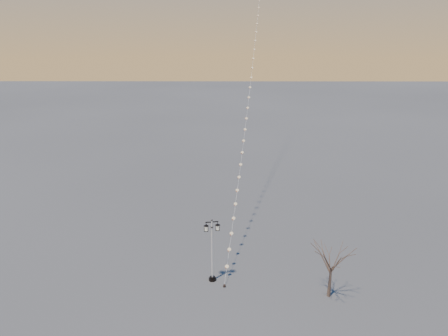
{
  "coord_description": "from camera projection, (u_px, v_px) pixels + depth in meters",
  "views": [
    {
      "loc": [
        0.76,
        -27.6,
        19.09
      ],
      "look_at": [
        0.54,
        7.1,
        7.79
      ],
      "focal_mm": 33.05,
      "sensor_mm": 36.0,
      "label": 1
    }
  ],
  "objects": [
    {
      "name": "ground",
      "position": [
        216.0,
        291.0,
        32.16
      ],
      "size": [
        300.0,
        300.0,
        0.0
      ],
      "primitive_type": "plane",
      "color": "#464646",
      "rests_on": "ground"
    },
    {
      "name": "street_lamp",
      "position": [
        212.0,
        247.0,
        32.64
      ],
      "size": [
        1.36,
        0.62,
        5.41
      ],
      "rotation": [
        0.0,
        0.0,
        0.17
      ],
      "color": "black",
      "rests_on": "ground"
    },
    {
      "name": "bare_tree",
      "position": [
        332.0,
        261.0,
        30.62
      ],
      "size": [
        2.61,
        2.61,
        4.32
      ],
      "rotation": [
        0.0,
        0.0,
        -0.22
      ],
      "color": "brown",
      "rests_on": "ground"
    },
    {
      "name": "kite_train",
      "position": [
        250.0,
        75.0,
        49.27
      ],
      "size": [
        6.44,
        44.92,
        28.94
      ],
      "rotation": [
        0.0,
        0.0,
        -0.15
      ],
      "color": "black",
      "rests_on": "ground"
    }
  ]
}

